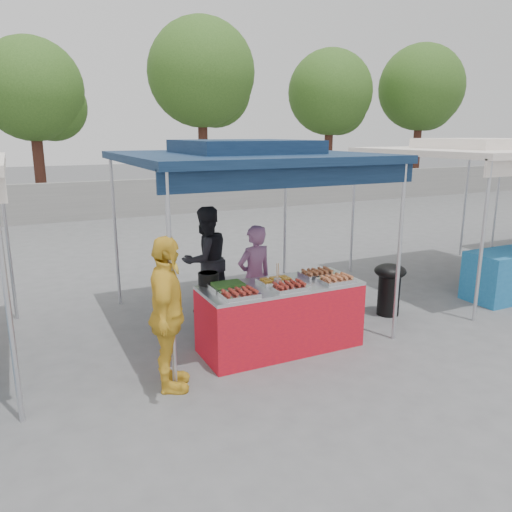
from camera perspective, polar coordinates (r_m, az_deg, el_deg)
name	(u,v)px	position (r m, az deg, el deg)	size (l,w,h in m)	color
ground_plane	(276,345)	(6.55, 2.33, -10.10)	(80.00, 80.00, 0.00)	#5E5F61
back_wall	(114,199)	(16.64, -15.92, 6.24)	(40.00, 0.25, 1.20)	gray
main_canopy	(244,155)	(6.86, -1.37, 11.45)	(3.20, 3.20, 2.57)	silver
neighbor_stall_right	(495,197)	(9.44, 25.63, 6.08)	(3.20, 3.20, 2.57)	silver
tree_1	(37,94)	(18.59, -23.77, 16.56)	(3.40, 3.31, 5.70)	#44221A
tree_2	(205,78)	(19.78, -5.88, 19.60)	(3.96, 3.96, 6.80)	#44221A
tree_3	(332,96)	(22.51, 8.72, 17.60)	(3.60, 3.56, 6.11)	#44221A
tree_4	(422,91)	(25.21, 18.49, 17.41)	(3.83, 3.83, 6.59)	#44221A
vendor_table	(280,316)	(6.31, 2.80, -6.90)	(2.00, 0.80, 0.85)	red
food_tray_fl	(240,294)	(5.67, -1.89, -4.37)	(0.42, 0.30, 0.07)	silver
food_tray_fm	(289,287)	(5.95, 3.80, -3.52)	(0.42, 0.30, 0.07)	silver
food_tray_fr	(336,280)	(6.30, 9.16, -2.68)	(0.42, 0.30, 0.07)	silver
food_tray_bl	(228,286)	(5.97, -3.21, -3.46)	(0.42, 0.30, 0.07)	silver
food_tray_bm	(276,281)	(6.19, 2.25, -2.82)	(0.42, 0.30, 0.07)	silver
food_tray_br	(317,273)	(6.54, 7.01, -1.99)	(0.42, 0.30, 0.07)	silver
cooking_pot	(209,278)	(6.16, -5.44, -2.57)	(0.26, 0.26, 0.15)	black
skewer_cup	(277,283)	(6.02, 2.47, -3.09)	(0.09, 0.09, 0.11)	silver
wok_burner	(389,285)	(7.69, 14.99, -3.18)	(0.47, 0.47, 0.79)	black
crate_left	(236,326)	(6.70, -2.29, -8.02)	(0.55, 0.38, 0.33)	#1546AB
crate_right	(281,314)	(7.22, 2.88, -6.62)	(0.45, 0.32, 0.27)	#1546AB
crate_stacked	(281,296)	(7.13, 2.90, -4.58)	(0.45, 0.31, 0.27)	#1546AB
vendor_woman	(255,278)	(6.84, -0.16, -2.50)	(0.53, 0.35, 1.46)	#905C89
helper_man	(206,260)	(7.52, -5.77, -0.45)	(0.79, 0.61, 1.62)	black
customer_person	(168,315)	(5.27, -10.08, -6.65)	(0.98, 0.41, 1.67)	yellow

